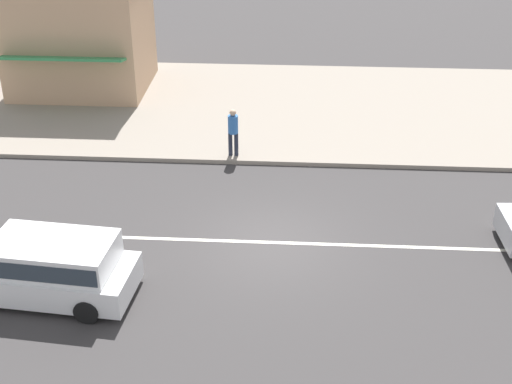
# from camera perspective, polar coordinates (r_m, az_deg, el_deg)

# --- Properties ---
(ground_plane) EXTENTS (160.00, 160.00, 0.00)m
(ground_plane) POSITION_cam_1_polar(r_m,az_deg,el_deg) (19.85, 1.27, -4.06)
(ground_plane) COLOR #383535
(lane_centre_stripe) EXTENTS (50.40, 0.14, 0.01)m
(lane_centre_stripe) POSITION_cam_1_polar(r_m,az_deg,el_deg) (19.85, 1.27, -4.05)
(lane_centre_stripe) COLOR silver
(lane_centre_stripe) RESTS_ON ground
(kerb_strip) EXTENTS (68.00, 10.00, 0.15)m
(kerb_strip) POSITION_cam_1_polar(r_m,az_deg,el_deg) (28.52, 2.11, 6.76)
(kerb_strip) COLOR gray
(kerb_strip) RESTS_ON ground
(minivan_white_0) EXTENTS (4.61, 2.30, 1.56)m
(minivan_white_0) POSITION_cam_1_polar(r_m,az_deg,el_deg) (18.13, -16.21, -5.70)
(minivan_white_0) COLOR white
(minivan_white_0) RESTS_ON ground
(pedestrian_near_clock) EXTENTS (0.34, 0.34, 1.67)m
(pedestrian_near_clock) POSITION_cam_1_polar(r_m,az_deg,el_deg) (23.98, -1.85, 5.07)
(pedestrian_near_clock) COLOR #232838
(pedestrian_near_clock) RESTS_ON kerb_strip
(shopfront_mid_block) EXTENTS (5.49, 5.27, 5.28)m
(shopfront_mid_block) POSITION_cam_1_polar(r_m,az_deg,el_deg) (30.60, -14.03, 12.86)
(shopfront_mid_block) COLOR tan
(shopfront_mid_block) RESTS_ON kerb_strip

